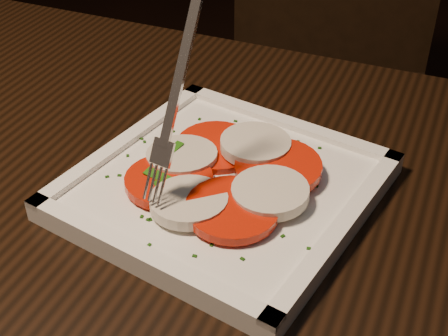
{
  "coord_description": "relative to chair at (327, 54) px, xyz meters",
  "views": [
    {
      "loc": [
        0.09,
        -0.24,
        1.1
      ],
      "look_at": [
        -0.11,
        0.15,
        0.78
      ],
      "focal_mm": 50.0,
      "sensor_mm": 36.0,
      "label": 1
    }
  ],
  "objects": [
    {
      "name": "chair",
      "position": [
        0.0,
        0.0,
        0.0
      ],
      "size": [
        0.52,
        0.52,
        0.93
      ],
      "rotation": [
        0.0,
        0.0,
        0.28
      ],
      "color": "black",
      "rests_on": "ground"
    },
    {
      "name": "fork",
      "position": [
        0.13,
        -0.77,
        0.33
      ],
      "size": [
        0.04,
        0.08,
        0.15
      ],
      "primitive_type": null,
      "rotation": [
        0.0,
        0.0,
        -0.06
      ],
      "color": "white",
      "rests_on": "caprese_salad"
    },
    {
      "name": "plate",
      "position": [
        0.16,
        -0.74,
        0.22
      ],
      "size": [
        0.26,
        0.26,
        0.01
      ],
      "primitive_type": "cube",
      "rotation": [
        0.0,
        0.0,
        -0.09
      ],
      "color": "white",
      "rests_on": "table"
    },
    {
      "name": "caprese_salad",
      "position": [
        0.16,
        -0.74,
        0.24
      ],
      "size": [
        0.2,
        0.2,
        0.02
      ],
      "color": "red",
      "rests_on": "plate"
    }
  ]
}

